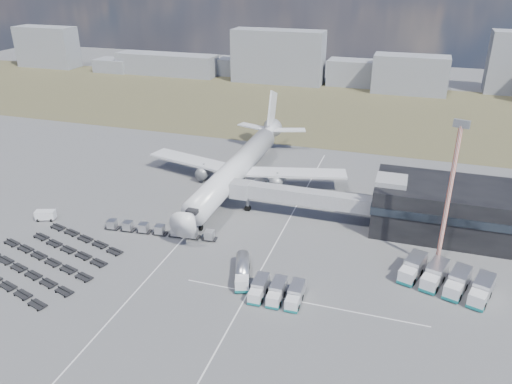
% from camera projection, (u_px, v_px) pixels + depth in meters
% --- Properties ---
extents(ground, '(420.00, 420.00, 0.00)m').
position_uv_depth(ground, '(182.00, 252.00, 94.44)').
color(ground, '#565659').
rests_on(ground, ground).
extents(grass_strip, '(420.00, 90.00, 0.01)m').
position_uv_depth(grass_strip, '(307.00, 107.00, 189.56)').
color(grass_strip, '#4D4A2E').
rests_on(grass_strip, ground).
extents(lane_markings, '(47.12, 110.00, 0.01)m').
position_uv_depth(lane_markings, '(236.00, 253.00, 94.32)').
color(lane_markings, silver).
rests_on(lane_markings, ground).
extents(terminal, '(30.40, 16.40, 11.00)m').
position_uv_depth(terminal, '(450.00, 208.00, 99.73)').
color(terminal, black).
rests_on(terminal, ground).
extents(jet_bridge, '(30.30, 3.80, 7.05)m').
position_uv_depth(jet_bridge, '(291.00, 195.00, 105.58)').
color(jet_bridge, '#939399').
rests_on(jet_bridge, ground).
extents(airliner, '(51.59, 64.53, 17.62)m').
position_uv_depth(airliner, '(239.00, 166.00, 120.22)').
color(airliner, silver).
rests_on(airliner, ground).
extents(skyline, '(318.72, 25.18, 25.01)m').
position_uv_depth(skyline, '(340.00, 66.00, 217.95)').
color(skyline, gray).
rests_on(skyline, ground).
extents(fuel_tanker, '(5.15, 9.68, 3.04)m').
position_uv_depth(fuel_tanker, '(242.00, 271.00, 86.01)').
color(fuel_tanker, silver).
rests_on(fuel_tanker, ground).
extents(pushback_tug, '(3.52, 2.51, 1.44)m').
position_uv_depth(pushback_tug, '(185.00, 227.00, 101.91)').
color(pushback_tug, silver).
rests_on(pushback_tug, ground).
extents(utility_van, '(4.42, 3.03, 2.18)m').
position_uv_depth(utility_van, '(46.00, 215.00, 105.81)').
color(utility_van, silver).
rests_on(utility_van, ground).
extents(catering_truck, '(4.53, 6.43, 2.73)m').
position_uv_depth(catering_truck, '(257.00, 181.00, 121.49)').
color(catering_truck, silver).
rests_on(catering_truck, ground).
extents(service_trucks_near, '(8.30, 6.31, 2.50)m').
position_uv_depth(service_trucks_near, '(277.00, 292.00, 80.84)').
color(service_trucks_near, silver).
rests_on(service_trucks_near, ground).
extents(service_trucks_far, '(15.72, 11.63, 3.12)m').
position_uv_depth(service_trucks_far, '(446.00, 279.00, 83.61)').
color(service_trucks_far, silver).
rests_on(service_trucks_far, ground).
extents(uld_row, '(23.74, 3.84, 1.84)m').
position_uv_depth(uld_row, '(160.00, 230.00, 100.14)').
color(uld_row, black).
rests_on(uld_row, ground).
extents(baggage_dollies, '(27.84, 25.15, 0.77)m').
position_uv_depth(baggage_dollies, '(44.00, 260.00, 91.35)').
color(baggage_dollies, black).
rests_on(baggage_dollies, ground).
extents(floodlight_mast, '(2.61, 2.12, 27.42)m').
position_uv_depth(floodlight_mast, '(448.00, 198.00, 84.07)').
color(floodlight_mast, '#C53D1F').
rests_on(floodlight_mast, ground).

